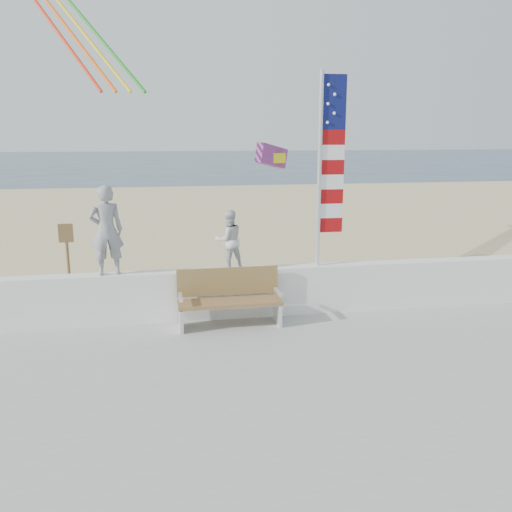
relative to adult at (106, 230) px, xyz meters
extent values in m
plane|color=#2A4055|center=(2.38, -2.00, -1.86)|extent=(220.00, 220.00, 0.00)
cube|color=#CFBD8A|center=(2.38, 7.00, -1.82)|extent=(90.00, 40.00, 0.08)
cube|color=white|center=(2.38, 0.00, -1.23)|extent=(30.00, 0.35, 0.90)
imported|color=gray|center=(0.00, 0.00, 0.00)|extent=(0.63, 0.47, 1.56)
imported|color=silver|center=(2.12, 0.00, -0.24)|extent=(0.61, 0.53, 1.08)
cube|color=olive|center=(2.06, -0.55, -1.24)|extent=(1.80, 0.50, 0.06)
cube|color=olive|center=(2.06, -0.28, -0.93)|extent=(1.80, 0.05, 0.50)
cube|color=silver|center=(1.21, -0.55, -1.48)|extent=(0.06, 0.50, 0.40)
cube|color=white|center=(1.21, -0.60, -1.08)|extent=(0.06, 0.45, 0.05)
cube|color=white|center=(2.91, -0.55, -1.48)|extent=(0.06, 0.50, 0.40)
cube|color=silver|center=(2.91, -0.60, -1.08)|extent=(0.06, 0.45, 0.05)
cylinder|color=silver|center=(3.78, 0.00, 0.97)|extent=(0.08, 0.08, 3.50)
cube|color=#0F1451|center=(4.02, 0.00, 2.17)|extent=(0.44, 0.02, 0.95)
cube|color=#9E0A0C|center=(4.02, 0.00, -0.02)|extent=(0.44, 0.02, 0.26)
cube|color=white|center=(4.02, 0.00, 0.24)|extent=(0.44, 0.02, 0.26)
cube|color=#9E0A0C|center=(4.02, 0.00, 0.50)|extent=(0.44, 0.02, 0.26)
cube|color=white|center=(4.02, 0.00, 0.77)|extent=(0.44, 0.02, 0.26)
cube|color=#9E0A0C|center=(4.02, 0.00, 1.03)|extent=(0.44, 0.02, 0.26)
cube|color=white|center=(4.02, 0.00, 1.30)|extent=(0.44, 0.02, 0.26)
cube|color=#9E0A0C|center=(4.02, 0.00, 1.56)|extent=(0.44, 0.02, 0.26)
sphere|color=white|center=(3.90, -0.02, 1.82)|extent=(0.06, 0.06, 0.06)
sphere|color=white|center=(4.02, -0.02, 1.98)|extent=(0.06, 0.06, 0.06)
sphere|color=white|center=(3.90, -0.02, 2.14)|extent=(0.06, 0.06, 0.06)
sphere|color=white|center=(4.02, -0.02, 2.30)|extent=(0.06, 0.06, 0.06)
sphere|color=white|center=(3.90, -0.02, 2.46)|extent=(0.06, 0.06, 0.06)
cube|color=red|center=(3.47, 2.74, 1.14)|extent=(0.85, 0.67, 0.60)
cube|color=yellow|center=(3.62, 2.74, 1.09)|extent=(0.31, 0.23, 0.22)
cylinder|color=brown|center=(-1.16, 2.94, -1.18)|extent=(0.07, 0.07, 1.20)
cube|color=brown|center=(-1.16, 2.92, -0.53)|extent=(0.32, 0.03, 0.42)
camera|label=1|loc=(0.91, -9.49, 1.62)|focal=38.00mm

